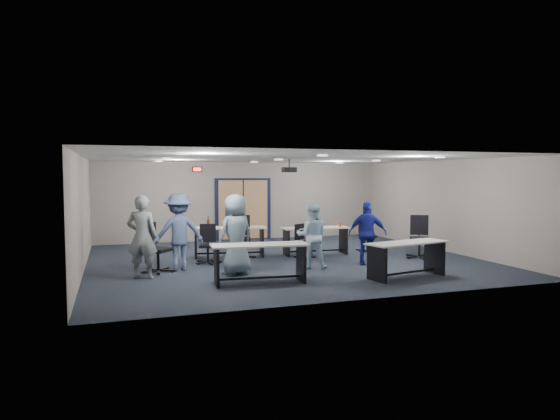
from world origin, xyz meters
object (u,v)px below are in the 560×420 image
object	(u,v)px
table_back_left	(229,236)
person_back	(179,232)
table_front_right	(407,253)
chair_back_d	(368,234)
table_front_left	(260,256)
chair_loose_left	(158,248)
table_back_right	(316,236)
person_navy	(368,233)
chair_loose_right	(420,237)
chair_back_a	(208,244)
chair_back_c	(305,241)
person_lightblue	(312,236)
person_gray	(142,237)
person_plaid	(236,234)
chair_back_b	(241,237)

from	to	relation	value
table_back_left	person_back	bearing A→B (deg)	-126.28
table_front_right	chair_back_d	distance (m)	3.70
table_front_left	chair_loose_left	world-z (taller)	chair_loose_left
table_back_right	person_navy	size ratio (longest dim) A/B	1.22
table_back_right	chair_loose_right	world-z (taller)	chair_loose_right
chair_back_a	chair_back_c	distance (m)	2.69
table_front_right	person_back	world-z (taller)	person_back
chair_back_d	person_lightblue	distance (m)	3.17
chair_loose_left	person_gray	size ratio (longest dim) A/B	0.63
chair_back_a	person_back	distance (m)	1.12
chair_loose_left	table_back_right	bearing A→B (deg)	-34.36
table_front_right	person_back	bearing A→B (deg)	140.43
chair_back_a	person_plaid	xyz separation A→B (m)	(0.35, -1.62, 0.42)
table_back_right	chair_back_a	bearing A→B (deg)	-167.22
chair_back_d	person_gray	distance (m)	6.77
chair_back_c	chair_loose_right	size ratio (longest dim) A/B	0.79
person_plaid	table_back_left	bearing A→B (deg)	-120.91
chair_back_b	table_back_right	bearing A→B (deg)	16.55
person_gray	person_plaid	distance (m)	2.05
table_front_left	chair_back_a	bearing A→B (deg)	108.32
table_back_left	person_back	xyz separation A→B (m)	(-1.54, -1.48, 0.34)
chair_back_a	chair_back_c	size ratio (longest dim) A/B	1.09
chair_back_c	person_navy	xyz separation A→B (m)	(1.06, -1.57, 0.34)
table_back_left	table_back_right	bearing A→B (deg)	1.48
table_front_right	table_back_left	xyz separation A→B (m)	(-3.12, 3.95, 0.03)
person_navy	person_back	distance (m)	4.64
table_back_left	chair_back_a	xyz separation A→B (m)	(-0.73, -0.83, -0.07)
chair_back_c	person_gray	distance (m)	4.64
person_back	chair_loose_right	bearing A→B (deg)	173.77
table_back_left	person_gray	world-z (taller)	person_gray
table_front_right	chair_back_d	size ratio (longest dim) A/B	1.98
chair_loose_left	person_lightblue	xyz separation A→B (m)	(3.59, -0.63, 0.21)
chair_back_a	person_gray	size ratio (longest dim) A/B	0.55
person_gray	person_navy	size ratio (longest dim) A/B	1.14
table_back_left	person_gray	size ratio (longest dim) A/B	1.16
person_lightblue	person_navy	size ratio (longest dim) A/B	0.98
chair_loose_left	person_gray	xyz separation A→B (m)	(-0.38, -0.58, 0.34)
person_lightblue	person_navy	xyz separation A→B (m)	(1.47, -0.07, 0.01)
person_lightblue	chair_back_d	bearing A→B (deg)	-119.62
person_back	chair_back_a	bearing A→B (deg)	-144.15
chair_back_c	chair_back_a	bearing A→B (deg)	150.51
table_front_left	person_navy	bearing A→B (deg)	25.53
chair_back_d	person_plaid	size ratio (longest dim) A/B	0.56
chair_loose_right	person_gray	bearing A→B (deg)	-146.04
table_front_left	person_navy	size ratio (longest dim) A/B	1.30
table_front_left	chair_back_b	xyz separation A→B (m)	(0.38, 3.15, 0.02)
person_back	table_back_left	bearing A→B (deg)	-139.19
chair_back_a	chair_loose_right	world-z (taller)	chair_loose_right
table_front_right	table_back_left	bearing A→B (deg)	116.63
chair_loose_right	person_navy	bearing A→B (deg)	-134.17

